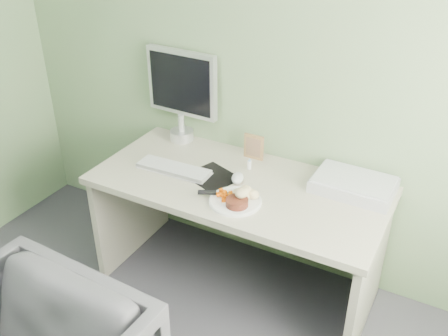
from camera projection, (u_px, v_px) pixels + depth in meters
The scene contains 14 objects.
wall_back at pixel (272, 52), 2.68m from camera, with size 3.50×3.50×0.00m, color gray.
desk at pixel (238, 210), 2.80m from camera, with size 1.60×0.75×0.73m.
plate at pixel (235, 201), 2.53m from camera, with size 0.27×0.27×0.01m, color white.
steak at pixel (237, 202), 2.48m from camera, with size 0.11×0.11×0.04m, color black.
potato_pile at pixel (246, 191), 2.54m from camera, with size 0.12×0.09×0.07m, color tan.
carrot_heap at pixel (224, 194), 2.54m from camera, with size 0.07×0.06×0.05m, color #D85104.
steak_knife at pixel (215, 193), 2.57m from camera, with size 0.23×0.12×0.02m.
mousepad at pixel (212, 177), 2.75m from camera, with size 0.26×0.23×0.00m, color black.
keyboard at pixel (174, 168), 2.81m from camera, with size 0.43×0.13×0.02m, color white.
computer_mouse at pixel (238, 178), 2.71m from camera, with size 0.06×0.12×0.04m, color white.
photo_frame at pixel (254, 147), 2.90m from camera, with size 0.12×0.01×0.15m, color olive.
eyedrop_bottle at pixel (249, 164), 2.82m from camera, with size 0.02×0.02×0.07m.
scanner at pixel (354, 185), 2.62m from camera, with size 0.42×0.28×0.06m, color silver.
monitor at pixel (182, 91), 3.01m from camera, with size 0.48×0.15×0.57m.
Camera 1 is at (1.03, -0.44, 2.15)m, focal length 40.00 mm.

